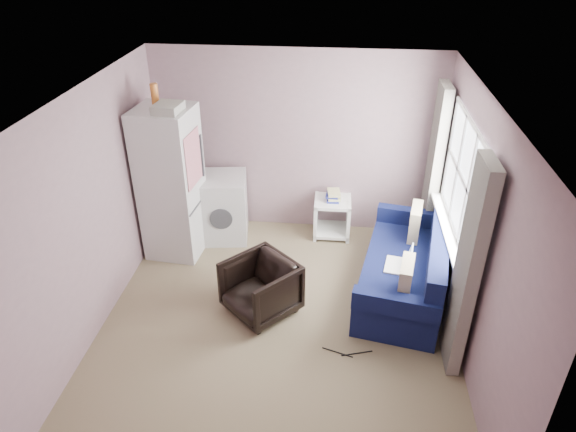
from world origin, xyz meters
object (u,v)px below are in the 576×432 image
washing_machine (223,206)px  sofa (408,270)px  armchair (261,286)px  fridge (171,183)px  side_table (332,214)px

washing_machine → sofa: 2.61m
armchair → sofa: size_ratio=0.34×
fridge → sofa: size_ratio=1.06×
sofa → fridge: bearing=178.8°
armchair → fridge: (-1.28, 1.13, 0.64)m
fridge → side_table: (2.02, 0.60, -0.67)m
fridge → side_table: 2.21m
armchair → side_table: 1.88m
fridge → washing_machine: 0.84m
sofa → washing_machine: bearing=167.9°
armchair → washing_machine: washing_machine is taller
armchair → washing_machine: bearing=159.2°
armchair → sofa: (1.66, 0.51, -0.04)m
side_table → sofa: 1.52m
side_table → sofa: sofa is taller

